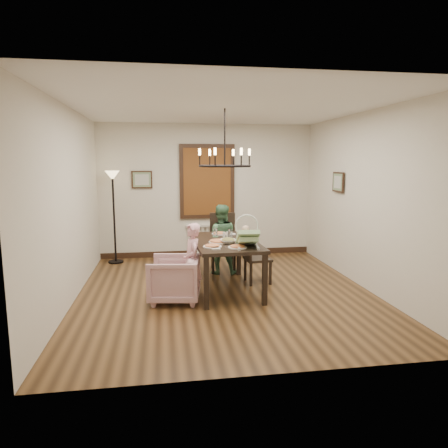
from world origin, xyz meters
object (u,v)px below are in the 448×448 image
object	(u,v)px
dining_table	(225,246)
seated_man	(221,245)
floor_lamp	(114,218)
armchair	(174,279)
chair_far	(223,242)
drinking_glass	(230,236)
chair_right	(258,256)
baby_bouncer	(247,236)
elderly_woman	(192,268)

from	to	relation	value
dining_table	seated_man	xyz separation A→B (m)	(0.07, 0.95, -0.19)
seated_man	floor_lamp	bearing A→B (deg)	-18.68
dining_table	armchair	xyz separation A→B (m)	(-0.81, -0.39, -0.38)
chair_far	drinking_glass	world-z (taller)	chair_far
drinking_glass	floor_lamp	distance (m)	2.83
chair_right	baby_bouncer	distance (m)	1.02
dining_table	armchair	bearing A→B (deg)	-156.54
dining_table	chair_far	distance (m)	1.12
armchair	baby_bouncer	world-z (taller)	baby_bouncer
floor_lamp	armchair	bearing A→B (deg)	-65.69
chair_right	seated_man	world-z (taller)	seated_man
armchair	floor_lamp	xyz separation A→B (m)	(-1.10, 2.44, 0.57)
chair_right	drinking_glass	bearing A→B (deg)	111.41
floor_lamp	baby_bouncer	bearing A→B (deg)	-49.95
armchair	elderly_woman	world-z (taller)	elderly_woman
dining_table	chair_right	bearing A→B (deg)	23.39
dining_table	seated_man	bearing A→B (deg)	83.10
elderly_woman	seated_man	xyz separation A→B (m)	(0.61, 1.30, 0.05)
dining_table	drinking_glass	bearing A→B (deg)	23.19
chair_far	seated_man	bearing A→B (deg)	-110.31
chair_far	seated_man	world-z (taller)	chair_far
armchair	drinking_glass	distance (m)	1.14
chair_far	armchair	bearing A→B (deg)	-117.34
armchair	drinking_glass	size ratio (longest dim) A/B	5.63
chair_far	floor_lamp	world-z (taller)	floor_lamp
seated_man	drinking_glass	world-z (taller)	seated_man
baby_bouncer	floor_lamp	xyz separation A→B (m)	(-2.16, 2.57, -0.06)
chair_far	elderly_woman	world-z (taller)	chair_far
chair_far	drinking_glass	bearing A→B (deg)	-87.21
dining_table	chair_right	xyz separation A→B (m)	(0.60, 0.29, -0.25)
elderly_woman	floor_lamp	bearing A→B (deg)	-156.95
chair_right	armchair	world-z (taller)	chair_right
chair_right	seated_man	bearing A→B (deg)	34.34
chair_right	baby_bouncer	bearing A→B (deg)	151.86
elderly_woman	armchair	bearing A→B (deg)	-85.77
armchair	elderly_woman	distance (m)	0.31
chair_far	chair_right	world-z (taller)	chair_far
armchair	floor_lamp	size ratio (longest dim) A/B	0.40
baby_bouncer	dining_table	bearing A→B (deg)	121.25
chair_far	drinking_glass	size ratio (longest dim) A/B	8.39
seated_man	floor_lamp	size ratio (longest dim) A/B	0.58
drinking_glass	floor_lamp	bearing A→B (deg)	135.15
chair_right	floor_lamp	world-z (taller)	floor_lamp
chair_far	baby_bouncer	bearing A→B (deg)	-81.13
elderly_woman	drinking_glass	size ratio (longest dim) A/B	7.30
dining_table	chair_right	size ratio (longest dim) A/B	1.87
chair_far	elderly_woman	xyz separation A→B (m)	(-0.68, -1.44, -0.07)
drinking_glass	floor_lamp	xyz separation A→B (m)	(-2.01, 2.00, 0.04)
dining_table	chair_far	size ratio (longest dim) A/B	1.61
dining_table	floor_lamp	xyz separation A→B (m)	(-1.91, 2.05, 0.19)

